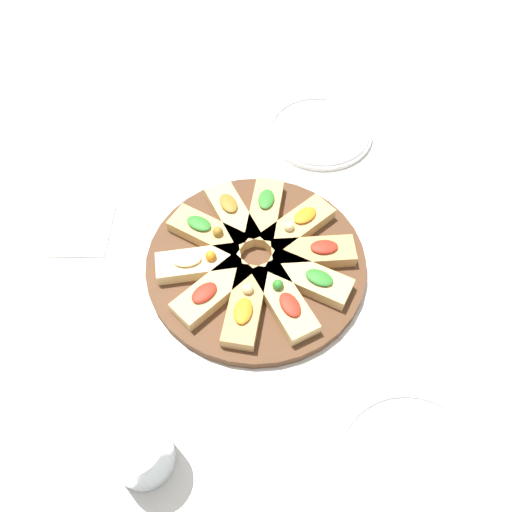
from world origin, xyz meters
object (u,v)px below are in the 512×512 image
at_px(plate_right, 417,476).
at_px(water_glass, 139,451).
at_px(serving_board, 256,263).
at_px(plate_left, 319,131).
at_px(napkin_stack, 82,229).

height_order(plate_right, water_glass, water_glass).
relative_size(serving_board, plate_right, 1.59).
bearing_deg(plate_left, serving_board, -42.90).
xyz_separation_m(plate_right, water_glass, (-0.15, -0.33, 0.04)).
height_order(plate_right, napkin_stack, plate_right).
distance_m(serving_board, plate_right, 0.40).
height_order(serving_board, plate_right, serving_board).
xyz_separation_m(serving_board, napkin_stack, (-0.18, -0.27, -0.01)).
xyz_separation_m(serving_board, plate_left, (-0.26, 0.24, -0.00)).
bearing_deg(water_glass, plate_left, 135.32).
bearing_deg(plate_left, napkin_stack, -81.33).
bearing_deg(napkin_stack, serving_board, 55.30).
bearing_deg(water_glass, napkin_stack, -178.49).
relative_size(plate_left, napkin_stack, 1.86).
bearing_deg(water_glass, serving_board, 133.52).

